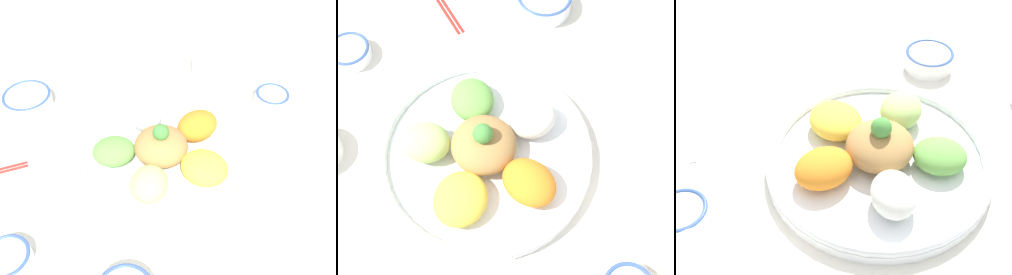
% 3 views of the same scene
% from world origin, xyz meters
% --- Properties ---
extents(ground_plane, '(2.40, 2.40, 0.00)m').
position_xyz_m(ground_plane, '(0.00, 0.00, 0.00)').
color(ground_plane, silver).
extents(salad_platter, '(0.40, 0.40, 0.11)m').
position_xyz_m(salad_platter, '(-0.02, -0.00, 0.03)').
color(salad_platter, white).
rests_on(salad_platter, ground_plane).
extents(sauce_bowl_red, '(0.08, 0.08, 0.04)m').
position_xyz_m(sauce_bowl_red, '(0.02, -0.33, 0.02)').
color(sauce_bowl_red, white).
rests_on(sauce_bowl_red, ground_plane).
extents(sauce_bowl_dark, '(0.09, 0.09, 0.03)m').
position_xyz_m(sauce_bowl_dark, '(-0.11, 0.35, 0.02)').
color(sauce_bowl_dark, white).
rests_on(sauce_bowl_dark, ground_plane).
extents(rice_bowl_plain, '(0.12, 0.12, 0.04)m').
position_xyz_m(rice_bowl_plain, '(0.29, 0.22, 0.02)').
color(rice_bowl_plain, white).
rests_on(rice_bowl_plain, ground_plane).
extents(side_serving_bowl, '(0.20, 0.20, 0.06)m').
position_xyz_m(side_serving_bowl, '(0.18, -0.30, 0.04)').
color(side_serving_bowl, silver).
rests_on(side_serving_bowl, ground_plane).
extents(serving_spoon_main, '(0.13, 0.05, 0.01)m').
position_xyz_m(serving_spoon_main, '(-0.20, -0.32, 0.00)').
color(serving_spoon_main, silver).
rests_on(serving_spoon_main, ground_plane).
extents(serving_spoon_extra, '(0.04, 0.12, 0.01)m').
position_xyz_m(serving_spoon_extra, '(0.36, -0.21, 0.00)').
color(serving_spoon_extra, silver).
rests_on(serving_spoon_extra, ground_plane).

